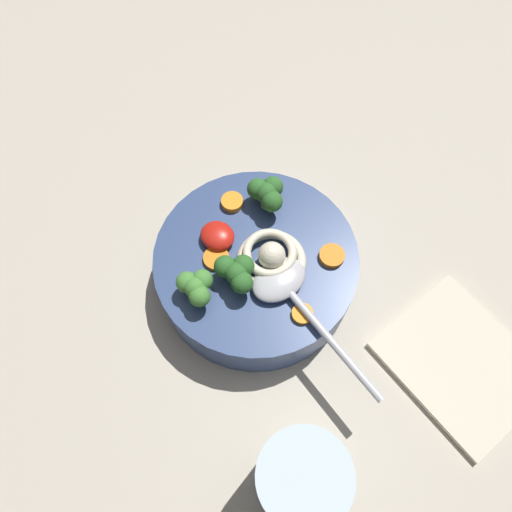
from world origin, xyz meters
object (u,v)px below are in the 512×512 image
Objects in this scene: soup_spoon at (287,290)px; drinking_glass at (299,479)px; soup_bowl at (256,267)px; noodle_pile at (271,257)px; folded_napkin at (460,362)px.

drinking_glass is (-10.77, 13.53, -0.45)cm from soup_spoon.
noodle_pile is (-1.64, -0.39, 3.82)cm from soup_bowl.
folded_napkin is at bearing 35.50° from soup_spoon.
folded_napkin is at bearing -167.78° from noodle_pile.
soup_bowl is at bearing -43.46° from drinking_glass.
noodle_pile is 20.89cm from drinking_glass.
drinking_glass is at bearing -35.55° from soup_spoon.
soup_spoon reaches higher than soup_bowl.
soup_bowl is 2.72× the size of noodle_pile.
soup_bowl is 1.25× the size of soup_spoon.
soup_bowl is 1.78× the size of drinking_glass.
soup_spoon is at bearing 151.67° from noodle_pile.
soup_bowl is 4.17cm from noodle_pile.
soup_bowl is 21.99cm from drinking_glass.
soup_spoon is at bearing 164.06° from soup_bowl.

